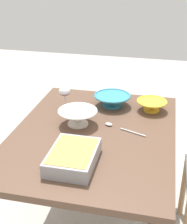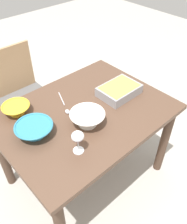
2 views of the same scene
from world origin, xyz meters
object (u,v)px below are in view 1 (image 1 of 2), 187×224
at_px(wine_glass, 65,93).
at_px(small_bowl, 78,116).
at_px(serving_bowl, 112,100).
at_px(serving_spoon, 117,127).
at_px(dining_table, 94,149).
at_px(mixing_bowl, 152,105).
at_px(casserole_dish, 73,156).

xyz_separation_m(wine_glass, small_bowl, (0.19, 0.13, -0.06)).
relative_size(serving_bowl, serving_spoon, 0.96).
xyz_separation_m(dining_table, wine_glass, (-0.25, -0.24, 0.22)).
distance_m(wine_glass, mixing_bowl, 0.55).
distance_m(dining_table, mixing_bowl, 0.48).
xyz_separation_m(serving_bowl, serving_spoon, (0.29, 0.08, -0.04)).
xyz_separation_m(dining_table, small_bowl, (-0.06, -0.11, 0.16)).
bearing_deg(serving_spoon, serving_bowl, -164.88).
height_order(wine_glass, small_bowl, wine_glass).
bearing_deg(dining_table, wine_glass, -135.97).
height_order(dining_table, serving_spoon, serving_spoon).
distance_m(mixing_bowl, serving_spoon, 0.33).
bearing_deg(small_bowl, dining_table, 59.20).
bearing_deg(serving_spoon, wine_glass, -116.56).
xyz_separation_m(small_bowl, serving_bowl, (-0.30, 0.15, -0.01)).
distance_m(casserole_dish, small_bowl, 0.39).
distance_m(small_bowl, serving_spoon, 0.23).
bearing_deg(mixing_bowl, serving_spoon, -32.27).
relative_size(casserole_dish, serving_bowl, 1.24).
height_order(casserole_dish, small_bowl, small_bowl).
bearing_deg(dining_table, casserole_dish, -4.90).
distance_m(dining_table, small_bowl, 0.21).
distance_m(wine_glass, casserole_dish, 0.61).
bearing_deg(serving_spoon, casserole_dish, -20.45).
distance_m(wine_glass, small_bowl, 0.24).
distance_m(wine_glass, serving_bowl, 0.31).
bearing_deg(serving_bowl, small_bowl, -26.35).
xyz_separation_m(casserole_dish, mixing_bowl, (-0.66, 0.32, -0.00)).
distance_m(dining_table, serving_bowl, 0.40).
distance_m(serving_bowl, serving_spoon, 0.30).
height_order(small_bowl, serving_spoon, small_bowl).
distance_m(dining_table, casserole_dish, 0.35).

